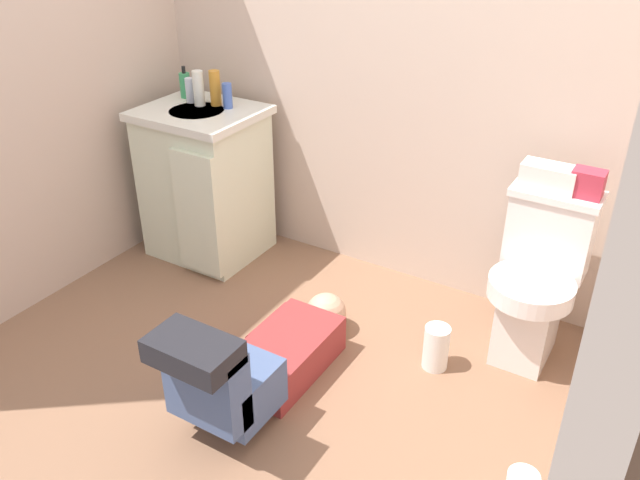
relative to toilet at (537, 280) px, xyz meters
name	(u,v)px	position (x,y,z in m)	size (l,w,h in m)	color
ground_plane	(261,382)	(-0.90, -0.77, -0.39)	(3.06, 3.16, 0.04)	#855E45
wall_back	(390,39)	(-0.90, 0.34, 0.83)	(2.72, 0.08, 2.40)	#C9B09E
toilet	(537,280)	(0.00, 0.00, 0.00)	(0.36, 0.46, 0.75)	white
vanity_cabinet	(206,182)	(-1.78, -0.03, 0.05)	(0.60, 0.53, 0.82)	silver
faucet	(216,93)	(-1.78, 0.12, 0.50)	(0.02, 0.02, 0.10)	silver
person_plumber	(259,360)	(-0.84, -0.85, -0.19)	(0.39, 1.06, 0.52)	maroon
tissue_box	(549,177)	(-0.05, 0.09, 0.43)	(0.22, 0.11, 0.10)	silver
toiletry_bag	(588,183)	(0.10, 0.09, 0.44)	(0.12, 0.09, 0.11)	#B22D3F
soap_dispenser	(185,85)	(-1.97, 0.10, 0.52)	(0.06, 0.06, 0.17)	#379A5D
bottle_clear	(190,90)	(-1.89, 0.04, 0.52)	(0.05, 0.05, 0.13)	silver
bottle_white	(199,88)	(-1.81, 0.03, 0.54)	(0.06, 0.06, 0.18)	white
bottle_amber	(215,88)	(-1.74, 0.07, 0.54)	(0.06, 0.06, 0.18)	orange
bottle_blue	(227,96)	(-1.66, 0.07, 0.52)	(0.05, 0.05, 0.13)	#4564BA
paper_towel_roll	(436,347)	(-0.30, -0.32, -0.27)	(0.11, 0.11, 0.20)	white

